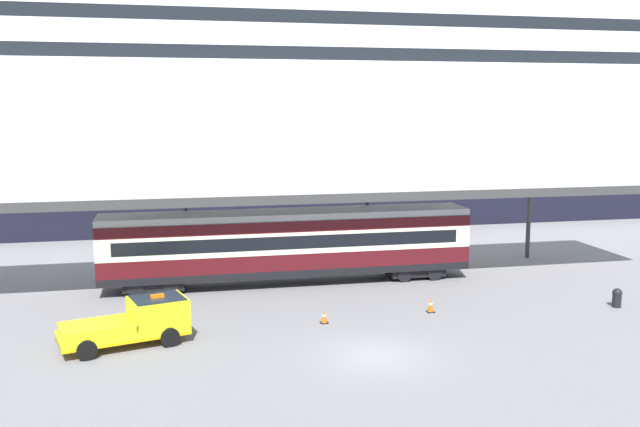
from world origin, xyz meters
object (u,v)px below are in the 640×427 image
train_carriage (288,243)px  service_truck (136,321)px  traffic_cone_near (431,305)px  traffic_cone_mid (324,317)px  quay_bollard (617,297)px  cruise_ship (294,72)px

train_carriage → service_truck: train_carriage is taller
service_truck → traffic_cone_near: (13.73, 1.61, -0.63)m
train_carriage → service_truck: 11.72m
traffic_cone_mid → train_carriage: bearing=93.0°
service_truck → quay_bollard: service_truck is taller
traffic_cone_near → cruise_ship: bearing=89.9°
cruise_ship → traffic_cone_near: cruise_ship is taller
service_truck → traffic_cone_mid: (8.32, 1.04, -0.68)m
traffic_cone_mid → quay_bollard: size_ratio=0.66×
cruise_ship → traffic_cone_mid: (-5.45, -37.76, -12.80)m
cruise_ship → quay_bollard: cruise_ship is taller
traffic_cone_mid → traffic_cone_near: bearing=6.0°
train_carriage → service_truck: bearing=-132.9°
traffic_cone_near → traffic_cone_mid: traffic_cone_near is taller
service_truck → cruise_ship: bearing=70.5°
train_carriage → traffic_cone_mid: train_carriage is taller
service_truck → quay_bollard: bearing=1.1°
quay_bollard → train_carriage: bearing=152.0°
train_carriage → cruise_ship: bearing=79.1°
service_truck → quay_bollard: (23.09, 0.46, -0.47)m
traffic_cone_near → quay_bollard: quay_bollard is taller
train_carriage → traffic_cone_mid: bearing=-87.0°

